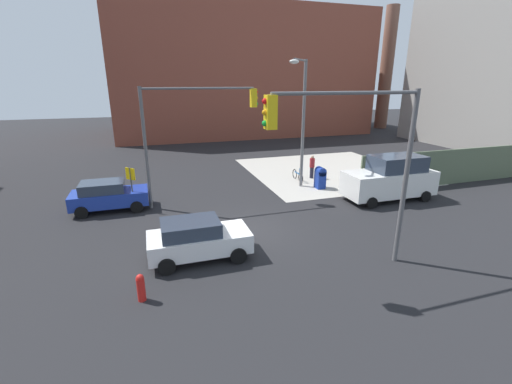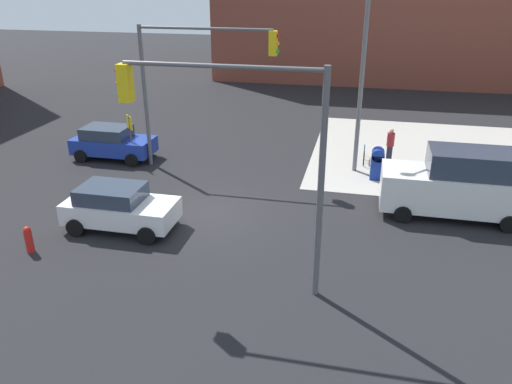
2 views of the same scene
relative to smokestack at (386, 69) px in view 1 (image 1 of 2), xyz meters
The scene contains 16 objects.
ground_plane 42.94m from the smokestack, 134.58° to the right, with size 120.00×120.00×0.00m, color black.
sidewalk_corner 30.56m from the smokestack, 134.40° to the right, with size 12.00×12.00×0.01m, color #ADA89E.
construction_fence 30.65m from the smokestack, 115.95° to the right, with size 17.04×0.12×2.40m, color #56664C.
building_warehouse_north 21.68m from the smokestack, 169.36° to the left, with size 32.00×18.00×15.33m.
smokestack is the anchor object (origin of this frame).
traffic_signal_nw_corner 40.78m from the smokestack, 141.11° to the right, with size 6.33×0.36×6.50m.
traffic_signal_se_corner 44.11m from the smokestack, 128.28° to the right, with size 5.65×0.36×6.50m.
street_lamp_corner 34.90m from the smokestack, 135.14° to the right, with size 1.94×2.10×8.00m.
warning_sign_two_way 43.82m from the smokestack, 143.85° to the right, with size 0.48×0.48×2.40m.
mailbox_blue 35.05m from the smokestack, 133.06° to the right, with size 0.56×0.64×1.43m.
fire_hydrant 49.26m from the smokestack, 135.30° to the right, with size 0.26×0.26×0.94m.
hatchback_blue 44.72m from the smokestack, 145.28° to the right, with size 3.96×2.02×1.62m.
hatchback_white 46.14m from the smokestack, 135.42° to the right, with size 3.96×2.02×1.62m.
van_white_delivery 35.56m from the smokestack, 125.97° to the right, with size 5.40×2.32×2.62m.
pedestrian_crossing 32.94m from the smokestack, 135.21° to the right, with size 0.36×0.36×1.68m.
bicycle_leaning_on_fence 34.04m from the smokestack, 136.42° to the right, with size 0.05×1.75×0.97m.
Camera 1 is at (-4.36, -14.29, 6.73)m, focal length 24.00 mm.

